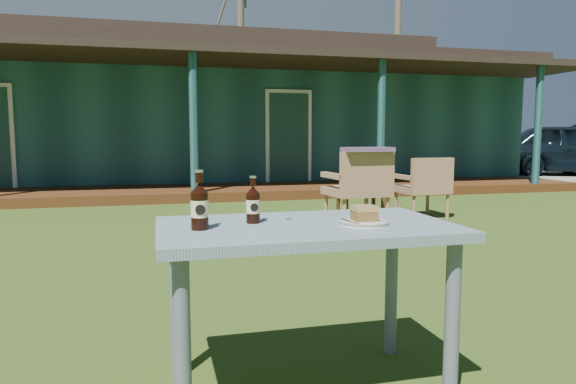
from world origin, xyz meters
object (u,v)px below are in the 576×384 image
object	(u,v)px
car_near	(572,149)
armchair_right	(425,184)
plate	(364,222)
cola_bottle_near	(253,204)
side_table	(360,193)
cafe_table	(306,248)
cake_slice	(364,213)
armchair_left	(360,184)
cola_bottle_far	(200,206)

from	to	relation	value
car_near	armchair_right	bearing A→B (deg)	154.38
plate	cola_bottle_near	distance (m)	0.46
armchair_right	side_table	bearing A→B (deg)	172.51
cafe_table	plate	distance (m)	0.26
cola_bottle_near	armchair_right	bearing A→B (deg)	52.75
car_near	cola_bottle_near	size ratio (longest dim) A/B	21.51
cake_slice	cola_bottle_near	bearing A→B (deg)	163.05
armchair_left	armchair_right	xyz separation A→B (m)	(1.09, 0.40, -0.06)
armchair_left	car_near	bearing A→B (deg)	34.79
car_near	cake_slice	bearing A→B (deg)	161.60
car_near	cafe_table	distance (m)	14.19
car_near	side_table	world-z (taller)	car_near
car_near	cola_bottle_far	xyz separation A→B (m)	(-10.82, -9.68, 0.09)
cola_bottle_far	side_table	bearing A→B (deg)	60.27
armchair_left	cafe_table	bearing A→B (deg)	-115.41
cafe_table	armchair_right	world-z (taller)	armchair_right
cake_slice	cola_bottle_near	distance (m)	0.46
car_near	cola_bottle_near	xyz separation A→B (m)	(-10.59, -9.59, 0.08)
cola_bottle_far	armchair_right	distance (m)	5.23
cafe_table	cola_bottle_near	bearing A→B (deg)	159.68
cake_slice	armchair_right	bearing A→B (deg)	57.81
cake_slice	cola_bottle_far	size ratio (longest dim) A/B	0.40
cola_bottle_near	side_table	bearing A→B (deg)	62.11
car_near	armchair_left	world-z (taller)	car_near
plate	cola_bottle_far	world-z (taller)	cola_bottle_far
car_near	armchair_left	size ratio (longest dim) A/B	4.69
cake_slice	armchair_right	size ratio (longest dim) A/B	0.12
cola_bottle_near	cola_bottle_far	xyz separation A→B (m)	(-0.23, -0.10, 0.01)
cola_bottle_near	armchair_left	world-z (taller)	cola_bottle_near
cola_bottle_far	side_table	world-z (taller)	cola_bottle_far
cake_slice	plate	bearing A→B (deg)	-119.61
plate	cola_bottle_far	size ratio (longest dim) A/B	0.88
cake_slice	side_table	bearing A→B (deg)	67.75
armchair_right	armchair_left	bearing A→B (deg)	-159.63
cafe_table	armchair_left	distance (m)	4.05
cafe_table	armchair_left	world-z (taller)	armchair_left
armchair_right	cafe_table	bearing A→B (deg)	-124.81
plate	armchair_left	xyz separation A→B (m)	(1.51, 3.73, -0.22)
armchair_right	cola_bottle_far	bearing A→B (deg)	-128.59
cola_bottle_far	armchair_right	bearing A→B (deg)	51.41
cola_bottle_far	armchair_right	size ratio (longest dim) A/B	0.29
cola_bottle_near	side_table	distance (m)	4.66
plate	armchair_right	xyz separation A→B (m)	(2.60, 4.13, -0.28)
armchair_left	cake_slice	bearing A→B (deg)	-112.07
cola_bottle_near	cola_bottle_far	size ratio (longest dim) A/B	0.85
cafe_table	plate	size ratio (longest dim) A/B	5.88
cola_bottle_near	armchair_left	distance (m)	4.08
cola_bottle_far	armchair_right	world-z (taller)	cola_bottle_far
cafe_table	cola_bottle_far	xyz separation A→B (m)	(-0.43, -0.02, 0.19)
cafe_table	cola_bottle_far	size ratio (longest dim) A/B	5.19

